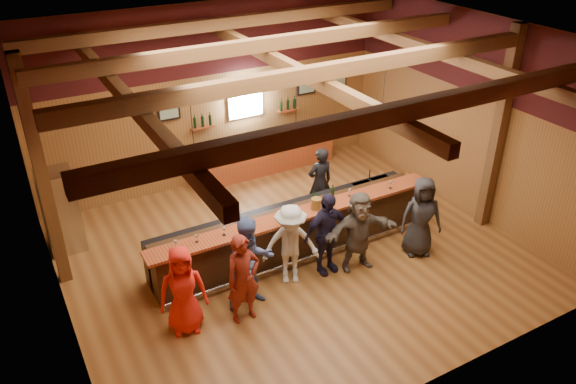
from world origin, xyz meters
name	(u,v)px	position (x,y,z in m)	size (l,w,h in m)	color
room	(294,109)	(0.00, 0.06, 3.21)	(9.04, 9.00, 4.52)	brown
bar_counter	(292,230)	(0.02, 0.15, 0.52)	(6.30, 1.07, 1.11)	black
back_bar_cabinet	(265,156)	(1.20, 3.72, 0.48)	(4.00, 0.52, 0.95)	maroon
window	(245,99)	(0.80, 3.95, 2.05)	(0.95, 0.09, 0.95)	silver
framed_pictures	(276,92)	(1.67, 3.94, 2.10)	(5.35, 0.05, 0.45)	black
wine_shelves	(247,116)	(0.80, 3.88, 1.62)	(3.00, 0.18, 0.30)	maroon
pendant_lights	(296,135)	(0.00, 0.00, 2.71)	(4.24, 0.24, 1.37)	black
stainless_fridge	(61,211)	(-4.10, 2.60, 0.90)	(0.70, 0.70, 1.80)	silver
customer_orange	(183,290)	(-2.76, -1.00, 0.83)	(0.82, 0.53, 1.67)	red
customer_redvest	(243,279)	(-1.75, -1.25, 0.86)	(0.63, 0.41, 1.72)	maroon
customer_denim	(251,263)	(-1.47, -0.95, 0.91)	(0.89, 0.69, 1.82)	#4E629D
customer_white	(291,245)	(-0.51, -0.72, 0.84)	(1.08, 0.62, 1.68)	silver
customer_navy	(326,234)	(0.25, -0.77, 0.88)	(1.03, 0.43, 1.75)	#1C1932
customer_brown	(359,231)	(0.88, -0.97, 0.85)	(1.57, 0.50, 1.69)	#60564C
customer_dark	(421,217)	(2.29, -1.18, 0.87)	(0.85, 0.55, 1.74)	#242426
bartender	(320,182)	(1.30, 1.13, 0.85)	(0.62, 0.41, 1.69)	black
ice_bucket	(316,204)	(0.37, -0.20, 1.23)	(0.21, 0.21, 0.23)	brown
bottle_a	(313,200)	(0.39, -0.06, 1.24)	(0.07, 0.07, 0.34)	black
bottle_b	(333,193)	(0.87, -0.02, 1.24)	(0.07, 0.07, 0.33)	black
glass_a	(175,242)	(-2.55, -0.15, 1.24)	(0.08, 0.08, 0.18)	silver
glass_b	(196,236)	(-2.15, -0.14, 1.23)	(0.07, 0.07, 0.17)	silver
glass_c	(224,229)	(-1.63, -0.18, 1.24)	(0.08, 0.08, 0.18)	silver
glass_d	(253,222)	(-1.06, -0.23, 1.25)	(0.09, 0.09, 0.19)	silver
glass_e	(280,211)	(-0.42, -0.13, 1.24)	(0.08, 0.08, 0.18)	silver
glass_f	(327,201)	(0.60, -0.23, 1.24)	(0.08, 0.08, 0.18)	silver
glass_g	(350,191)	(1.25, -0.10, 1.24)	(0.08, 0.08, 0.18)	silver
glass_h	(391,183)	(2.20, -0.25, 1.25)	(0.09, 0.09, 0.19)	silver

